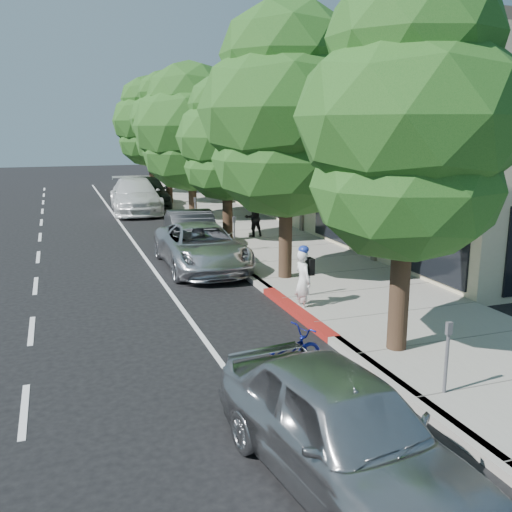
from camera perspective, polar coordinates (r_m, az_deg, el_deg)
name	(u,v)px	position (r m, az deg, el deg)	size (l,w,h in m)	color
ground	(314,328)	(13.41, 5.85, -7.17)	(120.00, 120.00, 0.00)	black
sidewalk	(279,249)	(21.34, 2.32, 0.66)	(4.60, 56.00, 0.15)	gray
curb	(220,254)	(20.62, -3.63, 0.21)	(0.30, 56.00, 0.15)	#9E998E
curb_red_segment	(297,312)	(14.24, 4.14, -5.60)	(0.32, 4.00, 0.15)	maroon
storefront_building	(334,146)	(33.02, 7.83, 10.85)	(10.00, 36.00, 7.00)	beige
street_tree_0	(409,123)	(11.32, 15.07, 12.72)	(4.37, 4.37, 7.44)	black
street_tree_1	(287,114)	(16.63, 3.10, 14.03)	(5.09, 5.09, 8.04)	black
street_tree_2	(227,140)	(22.30, -2.95, 11.55)	(3.93, 3.93, 6.58)	black
street_tree_3	(191,128)	(28.10, -6.53, 12.59)	(5.56, 5.56, 7.61)	black
street_tree_4	(167,121)	(33.97, -8.90, 13.18)	(4.32, 4.32, 7.73)	black
street_tree_5	(150,123)	(39.88, -10.55, 12.98)	(5.06, 5.06, 7.90)	black
cyclist	(303,281)	(14.34, 4.73, -2.50)	(0.58, 0.38, 1.58)	white
bicycle	(282,358)	(10.46, 2.65, -10.12)	(0.66, 1.89, 0.99)	navy
silver_suv	(201,247)	(18.71, -5.47, 0.93)	(2.43, 5.27, 1.46)	silver
dark_sedan	(192,232)	(21.24, -6.45, 2.40)	(1.60, 4.58, 1.51)	black
white_pickup	(135,196)	(31.76, -11.97, 5.92)	(2.53, 6.23, 1.81)	white
dark_suv_far	(147,192)	(33.44, -10.88, 6.35)	(2.20, 5.46, 1.86)	black
near_car_a	(343,430)	(7.71, 8.67, -16.79)	(1.85, 4.59, 1.56)	#AAABAF
pedestrian	(253,218)	(23.37, -0.28, 3.86)	(0.76, 0.59, 1.56)	black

